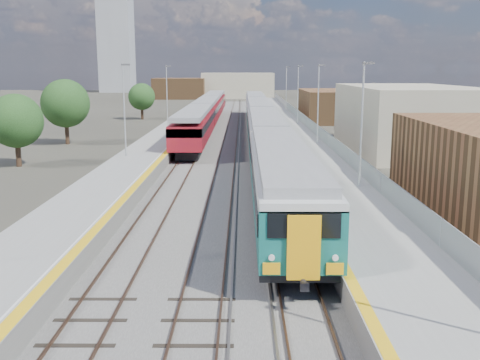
{
  "coord_description": "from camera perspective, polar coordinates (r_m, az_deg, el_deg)",
  "views": [
    {
      "loc": [
        -0.54,
        -11.74,
        8.08
      ],
      "look_at": [
        -0.7,
        17.91,
        2.2
      ],
      "focal_mm": 42.0,
      "sensor_mm": 36.0,
      "label": 1
    }
  ],
  "objects": [
    {
      "name": "buildings",
      "position": [
        151.38,
        -6.51,
        12.14
      ],
      "size": [
        72.0,
        185.5,
        40.0
      ],
      "color": "brown",
      "rests_on": "ground"
    },
    {
      "name": "tracks",
      "position": [
        66.4,
        -0.65,
        4.32
      ],
      "size": [
        8.96,
        160.0,
        0.17
      ],
      "color": "#4C3323",
      "rests_on": "ground"
    },
    {
      "name": "red_train",
      "position": [
        78.53,
        -3.34,
        6.98
      ],
      "size": [
        3.08,
        62.47,
        3.89
      ],
      "color": "black",
      "rests_on": "ground"
    },
    {
      "name": "tree_c",
      "position": [
        93.07,
        -9.96,
        8.33
      ],
      "size": [
        4.31,
        4.31,
        5.84
      ],
      "color": "#382619",
      "rests_on": "ground"
    },
    {
      "name": "ballast_bed",
      "position": [
        64.76,
        -1.21,
        4.07
      ],
      "size": [
        10.5,
        155.0,
        0.06
      ],
      "primitive_type": "cube",
      "color": "#565451",
      "rests_on": "ground"
    },
    {
      "name": "green_train",
      "position": [
        61.26,
        2.23,
        5.88
      ],
      "size": [
        3.09,
        85.85,
        3.4
      ],
      "color": "black",
      "rests_on": "ground"
    },
    {
      "name": "platform_left",
      "position": [
        65.23,
        -7.21,
        4.47
      ],
      "size": [
        4.3,
        155.0,
        8.52
      ],
      "color": "slate",
      "rests_on": "ground"
    },
    {
      "name": "platform_right",
      "position": [
        64.93,
        5.47,
        4.49
      ],
      "size": [
        4.7,
        155.0,
        8.52
      ],
      "color": "slate",
      "rests_on": "ground"
    },
    {
      "name": "tree_a",
      "position": [
        50.41,
        -21.82,
        5.58
      ],
      "size": [
        4.5,
        4.5,
        6.09
      ],
      "color": "#382619",
      "rests_on": "ground"
    },
    {
      "name": "tree_b",
      "position": [
        63.8,
        -17.33,
        7.43
      ],
      "size": [
        5.19,
        5.19,
        7.03
      ],
      "color": "#382619",
      "rests_on": "ground"
    },
    {
      "name": "tree_d",
      "position": [
        86.37,
        15.52,
        7.87
      ],
      "size": [
        4.28,
        4.28,
        5.81
      ],
      "color": "#382619",
      "rests_on": "ground"
    },
    {
      "name": "ground",
      "position": [
        62.27,
        0.8,
        3.76
      ],
      "size": [
        320.0,
        320.0,
        0.0
      ],
      "primitive_type": "plane",
      "color": "#47443A",
      "rests_on": "ground"
    }
  ]
}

